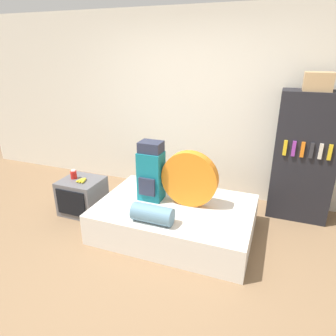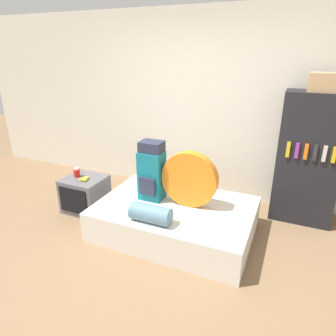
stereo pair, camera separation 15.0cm
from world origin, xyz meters
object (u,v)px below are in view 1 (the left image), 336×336
object	(u,v)px
tent_bag	(190,179)
television	(82,196)
cardboard_box	(318,81)
backpack	(151,172)
sleeping_roll	(152,214)
bookshelf	(304,157)
canister	(74,174)

from	to	relation	value
tent_bag	television	bearing A→B (deg)	-177.89
cardboard_box	backpack	bearing A→B (deg)	-152.57
sleeping_roll	bookshelf	bearing A→B (deg)	43.73
television	bookshelf	size ratio (longest dim) A/B	0.32
television	canister	world-z (taller)	canister
backpack	tent_bag	distance (m)	0.47
canister	cardboard_box	world-z (taller)	cardboard_box
television	cardboard_box	xyz separation A→B (m)	(2.68, 0.91, 1.49)
television	canister	bearing A→B (deg)	173.48
television	canister	xyz separation A→B (m)	(-0.11, 0.01, 0.29)
sleeping_roll	bookshelf	size ratio (longest dim) A/B	0.27
sleeping_roll	cardboard_box	size ratio (longest dim) A/B	1.45
tent_bag	cardboard_box	xyz separation A→B (m)	(1.21, 0.86, 1.03)
backpack	tent_bag	world-z (taller)	backpack
television	sleeping_roll	bearing A→B (deg)	-20.43
tent_bag	television	size ratio (longest dim) A/B	1.25
cardboard_box	sleeping_roll	bearing A→B (deg)	-136.76
canister	cardboard_box	bearing A→B (deg)	17.86
canister	cardboard_box	distance (m)	3.17
backpack	sleeping_roll	world-z (taller)	backpack
canister	tent_bag	bearing A→B (deg)	1.50
canister	cardboard_box	size ratio (longest dim) A/B	0.40
sleeping_roll	canister	distance (m)	1.42
canister	cardboard_box	xyz separation A→B (m)	(2.79, 0.90, 1.20)
tent_bag	sleeping_roll	world-z (taller)	tent_bag
bookshelf	cardboard_box	size ratio (longest dim) A/B	5.38
tent_bag	sleeping_roll	bearing A→B (deg)	-115.32
canister	backpack	bearing A→B (deg)	1.30
sleeping_roll	tent_bag	bearing A→B (deg)	64.68
tent_bag	canister	size ratio (longest dim) A/B	5.45
tent_bag	sleeping_roll	size ratio (longest dim) A/B	1.48
backpack	cardboard_box	bearing A→B (deg)	27.43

